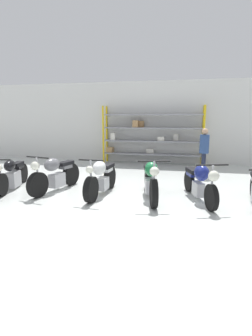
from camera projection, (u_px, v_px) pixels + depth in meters
ground_plane at (123, 198)px, 6.72m from camera, size 30.00×30.00×0.00m
back_wall at (151, 123)px, 11.72m from camera, size 30.00×0.08×3.60m
shelving_rack at (150, 135)px, 11.47m from camera, size 4.38×0.63×2.53m
motorcycle_black at (12, 175)px, 7.49m from camera, size 0.75×2.05×0.97m
motorcycle_grey at (55, 174)px, 7.27m from camera, size 0.78×2.04×1.05m
motorcycle_white at (101, 177)px, 6.91m from camera, size 0.63×2.01×1.04m
motorcycle_green at (151, 180)px, 6.61m from camera, size 0.83×2.11×1.08m
motorcycle_blue at (200, 181)px, 6.41m from camera, size 0.92×2.06×1.03m
person_browsing at (204, 148)px, 9.06m from camera, size 0.38×0.38×1.66m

